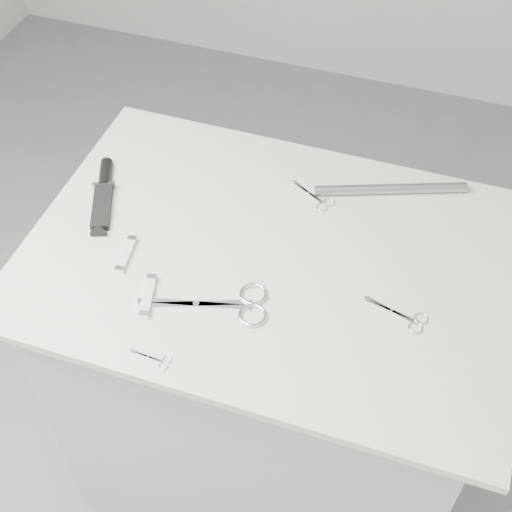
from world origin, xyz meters
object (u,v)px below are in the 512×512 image
(plinth, at_px, (270,379))
(embroidery_scissors_b, at_px, (318,199))
(embroidery_scissors_a, at_px, (407,318))
(large_shears, at_px, (233,304))
(pocket_knife_b, at_px, (126,254))
(metal_rail, at_px, (391,189))
(pocket_knife_a, at_px, (148,296))
(tiny_scissors, at_px, (156,360))
(sheathed_knife, at_px, (104,192))

(plinth, bearing_deg, embroidery_scissors_b, 76.94)
(plinth, distance_m, embroidery_scissors_a, 0.56)
(large_shears, relative_size, embroidery_scissors_a, 1.95)
(pocket_knife_b, bearing_deg, metal_rail, -60.55)
(plinth, height_order, metal_rail, metal_rail)
(embroidery_scissors_b, relative_size, metal_rail, 0.33)
(embroidery_scissors_a, height_order, metal_rail, metal_rail)
(plinth, bearing_deg, pocket_knife_a, -136.97)
(tiny_scissors, distance_m, pocket_knife_a, 0.14)
(tiny_scissors, bearing_deg, embroidery_scissors_a, 33.50)
(tiny_scissors, height_order, pocket_knife_b, pocket_knife_b)
(pocket_knife_a, bearing_deg, large_shears, -92.91)
(plinth, relative_size, embroidery_scissors_b, 8.23)
(tiny_scissors, relative_size, pocket_knife_a, 0.75)
(large_shears, height_order, tiny_scissors, large_shears)
(large_shears, xyz_separation_m, pocket_knife_a, (-0.16, -0.03, 0.00))
(embroidery_scissors_b, distance_m, metal_rail, 0.16)
(sheathed_knife, relative_size, metal_rail, 0.62)
(large_shears, bearing_deg, embroidery_scissors_b, 59.72)
(sheathed_knife, bearing_deg, embroidery_scissors_a, -122.26)
(embroidery_scissors_a, height_order, pocket_knife_a, pocket_knife_a)
(plinth, height_order, embroidery_scissors_b, embroidery_scissors_b)
(large_shears, relative_size, embroidery_scissors_b, 2.24)
(large_shears, height_order, embroidery_scissors_b, large_shears)
(embroidery_scissors_a, relative_size, embroidery_scissors_b, 1.15)
(large_shears, distance_m, embroidery_scissors_a, 0.33)
(pocket_knife_b, relative_size, metal_rail, 0.29)
(pocket_knife_a, bearing_deg, tiny_scissors, -165.45)
(embroidery_scissors_a, bearing_deg, pocket_knife_a, -152.98)
(pocket_knife_a, relative_size, pocket_knife_b, 1.08)
(large_shears, bearing_deg, sheathed_knife, 134.88)
(large_shears, distance_m, embroidery_scissors_b, 0.34)
(embroidery_scissors_a, distance_m, sheathed_knife, 0.70)
(plinth, bearing_deg, metal_rail, 54.00)
(plinth, bearing_deg, sheathed_knife, 172.94)
(embroidery_scissors_b, relative_size, pocket_knife_a, 1.06)
(embroidery_scissors_b, bearing_deg, sheathed_knife, -134.52)
(embroidery_scissors_b, xyz_separation_m, sheathed_knife, (-0.45, -0.13, 0.01))
(embroidery_scissors_b, xyz_separation_m, metal_rail, (0.14, 0.07, 0.01))
(pocket_knife_b, bearing_deg, tiny_scissors, -150.65)
(sheathed_knife, bearing_deg, tiny_scissors, -163.92)
(embroidery_scissors_b, distance_m, pocket_knife_a, 0.43)
(metal_rail, bearing_deg, embroidery_scissors_a, -73.21)
(large_shears, bearing_deg, plinth, 59.57)
(plinth, relative_size, tiny_scissors, 11.60)
(plinth, bearing_deg, large_shears, -103.32)
(sheathed_knife, distance_m, pocket_knife_a, 0.31)
(pocket_knife_b, bearing_deg, embroidery_scissors_b, -56.74)
(tiny_scissors, height_order, pocket_knife_a, pocket_knife_a)
(embroidery_scissors_b, bearing_deg, pocket_knife_a, -94.03)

